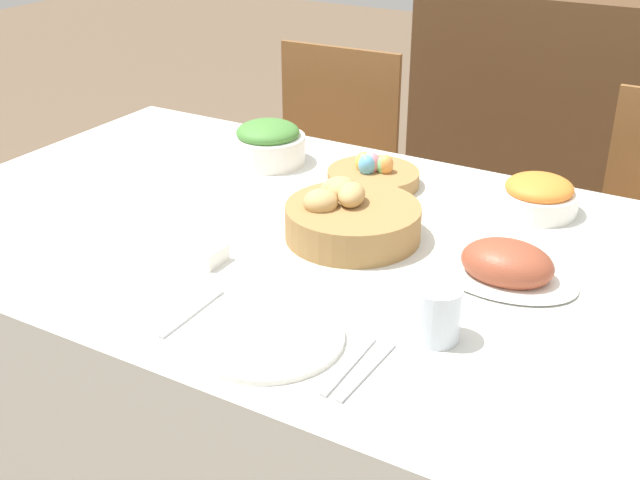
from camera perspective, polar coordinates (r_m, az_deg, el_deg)
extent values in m
cube|color=silver|center=(1.79, 1.07, -11.03)|extent=(1.85, 1.03, 0.75)
cylinder|color=brown|center=(2.61, -6.45, -2.22)|extent=(0.03, 0.03, 0.43)
cylinder|color=brown|center=(2.44, 1.17, -4.28)|extent=(0.03, 0.03, 0.43)
cylinder|color=brown|center=(2.91, -2.21, 1.02)|extent=(0.03, 0.03, 0.43)
cylinder|color=brown|center=(2.75, 4.82, -0.60)|extent=(0.03, 0.03, 0.43)
cube|color=brown|center=(2.57, -0.69, 3.08)|extent=(0.44, 0.44, 0.02)
cube|color=brown|center=(2.66, 1.37, 9.05)|extent=(0.42, 0.03, 0.43)
cylinder|color=brown|center=(2.24, 16.51, -8.69)|extent=(0.03, 0.03, 0.43)
cylinder|color=brown|center=(2.57, 18.59, -4.17)|extent=(0.03, 0.03, 0.43)
cube|color=brown|center=(3.34, 19.74, 7.79)|extent=(1.50, 0.44, 0.96)
cylinder|color=#9E7542|center=(1.59, 2.35, 1.30)|extent=(0.27, 0.27, 0.07)
ellipsoid|color=tan|center=(1.58, 2.26, 3.23)|extent=(0.07, 0.09, 0.05)
ellipsoid|color=tan|center=(1.63, 1.33, 3.59)|extent=(0.09, 0.10, 0.06)
ellipsoid|color=tan|center=(1.63, 1.44, 3.47)|extent=(0.08, 0.09, 0.05)
ellipsoid|color=tan|center=(1.57, 0.08, 2.74)|extent=(0.09, 0.09, 0.05)
cylinder|color=#9E7542|center=(1.85, 3.80, 4.43)|extent=(0.21, 0.21, 0.03)
ellipsoid|color=#60B2E0|center=(1.83, 3.34, 5.33)|extent=(0.04, 0.04, 0.05)
ellipsoid|color=#F29E4C|center=(1.83, 4.66, 5.34)|extent=(0.04, 0.04, 0.05)
ellipsoid|color=#7FCC7A|center=(1.84, 4.56, 5.33)|extent=(0.04, 0.04, 0.05)
ellipsoid|color=#F4D151|center=(1.85, 3.11, 5.57)|extent=(0.04, 0.04, 0.05)
ellipsoid|color=pink|center=(1.84, 3.66, 5.48)|extent=(0.04, 0.04, 0.05)
ellipsoid|color=white|center=(1.49, 13.06, -2.55)|extent=(0.26, 0.18, 0.01)
ellipsoid|color=#96452D|center=(1.48, 13.16, -1.62)|extent=(0.17, 0.13, 0.08)
cylinder|color=white|center=(1.98, -3.69, 6.47)|extent=(0.18, 0.18, 0.07)
ellipsoid|color=#478438|center=(1.97, -3.73, 7.66)|extent=(0.15, 0.15, 0.05)
cylinder|color=white|center=(1.77, 15.21, 2.66)|extent=(0.17, 0.17, 0.05)
ellipsoid|color=orange|center=(1.76, 15.34, 3.61)|extent=(0.14, 0.14, 0.05)
cylinder|color=white|center=(1.29, -3.79, -6.88)|extent=(0.25, 0.25, 0.01)
cube|color=#B7B7BC|center=(1.36, -9.04, -5.16)|extent=(0.01, 0.17, 0.00)
cube|color=#B7B7BC|center=(1.22, 2.12, -8.91)|extent=(0.01, 0.17, 0.00)
cube|color=#B7B7BC|center=(1.21, 3.38, -9.32)|extent=(0.01, 0.17, 0.00)
cylinder|color=silver|center=(1.28, 8.32, -5.19)|extent=(0.08, 0.08, 0.09)
cube|color=white|center=(1.53, -8.70, -0.86)|extent=(0.10, 0.06, 0.03)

